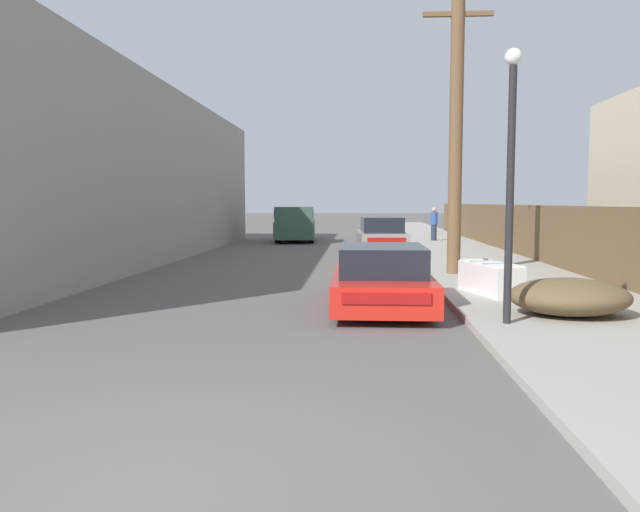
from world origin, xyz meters
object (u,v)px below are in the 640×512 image
at_px(car_parked_mid, 381,237).
at_px(street_lamp, 511,164).
at_px(parked_sports_car_red, 381,278).
at_px(brush_pile, 569,297).
at_px(pedestrian, 434,224).
at_px(utility_pole, 456,128).
at_px(discarded_fridge, 490,278).
at_px(pickup_truck, 295,224).

bearing_deg(car_parked_mid, street_lamp, -87.41).
distance_m(parked_sports_car_red, brush_pile, 3.38).
relative_size(parked_sports_car_red, street_lamp, 1.10).
bearing_deg(pedestrian, parked_sports_car_red, -99.79).
bearing_deg(utility_pole, discarded_fridge, -87.10).
distance_m(utility_pole, pedestrian, 14.69).
relative_size(brush_pile, pedestrian, 1.21).
height_order(street_lamp, brush_pile, street_lamp).
height_order(car_parked_mid, utility_pole, utility_pole).
xyz_separation_m(parked_sports_car_red, utility_pole, (2.09, 4.71, 3.38)).
distance_m(car_parked_mid, brush_pile, 13.79).
bearing_deg(car_parked_mid, utility_pole, -80.68).
bearing_deg(pedestrian, brush_pile, -90.59).
relative_size(discarded_fridge, utility_pole, 0.25).
bearing_deg(pedestrian, street_lamp, -93.81).
height_order(parked_sports_car_red, utility_pole, utility_pole).
distance_m(discarded_fridge, brush_pile, 2.52).
xyz_separation_m(pickup_truck, street_lamp, (5.51, -21.85, 1.70)).
distance_m(pickup_truck, pedestrian, 6.95).
bearing_deg(car_parked_mid, pickup_truck, 115.30).
xyz_separation_m(discarded_fridge, utility_pole, (-0.19, 3.72, 3.48)).
xyz_separation_m(discarded_fridge, pedestrian, (1.01, 18.06, 0.51)).
distance_m(parked_sports_car_red, pedestrian, 19.34).
relative_size(discarded_fridge, street_lamp, 0.44).
xyz_separation_m(car_parked_mid, utility_pole, (1.64, -7.42, 3.26)).
height_order(pickup_truck, utility_pole, utility_pole).
xyz_separation_m(utility_pole, brush_pile, (0.99, -6.11, -3.49)).
relative_size(parked_sports_car_red, car_parked_mid, 1.12).
relative_size(parked_sports_car_red, pickup_truck, 0.82).
xyz_separation_m(discarded_fridge, parked_sports_car_red, (-2.27, -0.99, 0.10)).
distance_m(discarded_fridge, parked_sports_car_red, 2.48).
relative_size(car_parked_mid, pickup_truck, 0.73).
height_order(pickup_truck, pedestrian, pickup_truck).
height_order(car_parked_mid, pedestrian, pedestrian).
bearing_deg(street_lamp, utility_pole, 88.25).
distance_m(discarded_fridge, car_parked_mid, 11.29).
relative_size(discarded_fridge, brush_pile, 0.93).
height_order(car_parked_mid, brush_pile, car_parked_mid).
bearing_deg(brush_pile, parked_sports_car_red, 155.52).
height_order(parked_sports_car_red, brush_pile, parked_sports_car_red).
bearing_deg(street_lamp, brush_pile, 32.44).
distance_m(parked_sports_car_red, pickup_truck, 20.02).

